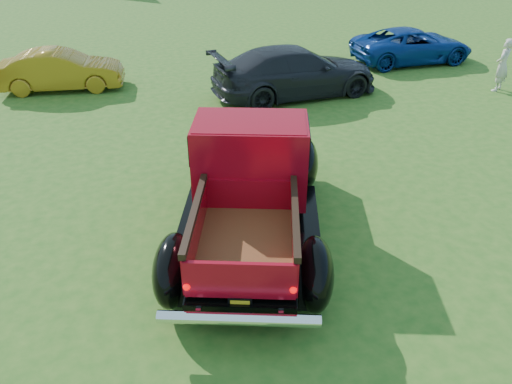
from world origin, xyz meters
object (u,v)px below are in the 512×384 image
Objects in this scene: show_car_yellow at (61,70)px; show_car_grey at (295,72)px; pickup_truck at (251,176)px; show_car_blue at (412,45)px; spectator at (502,65)px.

show_car_yellow is 0.74× the size of show_car_grey.
pickup_truck is 1.30× the size of show_car_blue.
spectator is at bearing -165.60° from show_car_blue.
pickup_truck is at bearing -5.13° from spectator.
show_car_grey is at bearing 82.06° from pickup_truck.
show_car_grey reaches higher than show_car_blue.
pickup_truck is at bearing -150.78° from show_car_yellow.
show_car_grey is (2.81, 6.58, -0.22)m from pickup_truck.
spectator reaches higher than show_car_blue.
show_car_yellow is 13.74m from spectator.
pickup_truck reaches higher than show_car_grey.
spectator is (13.37, -3.15, 0.19)m from show_car_yellow.
spectator is at bearing -99.65° from show_car_yellow.
pickup_truck is 1.54× the size of show_car_yellow.
spectator is (6.37, -0.99, 0.07)m from show_car_grey.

